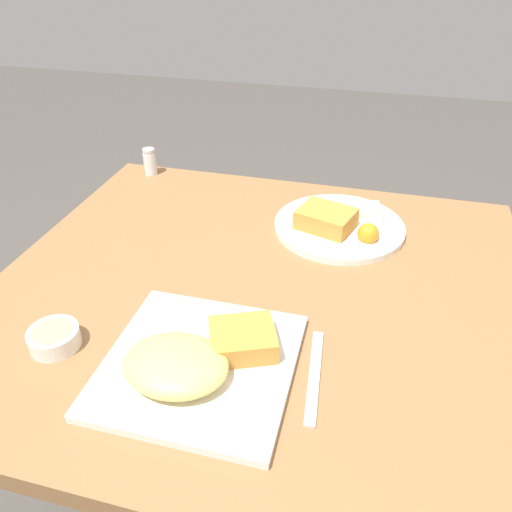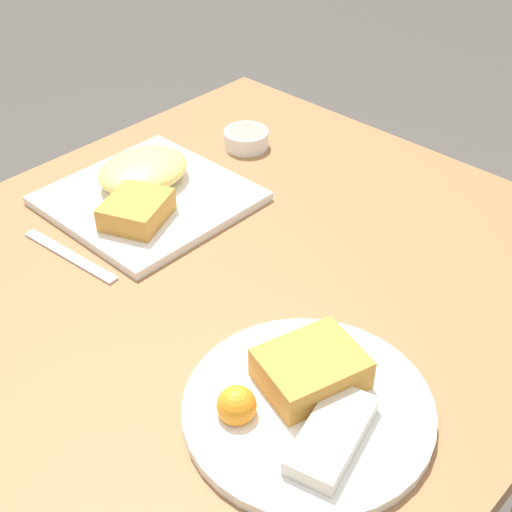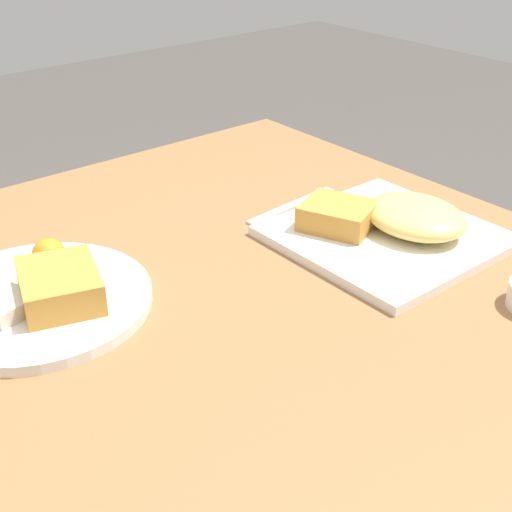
{
  "view_description": "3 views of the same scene",
  "coord_description": "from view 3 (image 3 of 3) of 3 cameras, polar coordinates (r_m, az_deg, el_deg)",
  "views": [
    {
      "loc": [
        0.17,
        -0.7,
        1.3
      ],
      "look_at": [
        -0.02,
        0.02,
        0.79
      ],
      "focal_mm": 35.0,
      "sensor_mm": 36.0,
      "label": 1
    },
    {
      "loc": [
        0.53,
        0.55,
        1.36
      ],
      "look_at": [
        -0.02,
        0.03,
        0.78
      ],
      "focal_mm": 50.0,
      "sensor_mm": 36.0,
      "label": 2
    },
    {
      "loc": [
        -0.61,
        0.49,
        1.22
      ],
      "look_at": [
        -0.04,
        0.02,
        0.8
      ],
      "focal_mm": 50.0,
      "sensor_mm": 36.0,
      "label": 3
    }
  ],
  "objects": [
    {
      "name": "plate_oval_far",
      "position": [
        0.9,
        -17.0,
        -2.99
      ],
      "size": [
        0.28,
        0.28,
        0.05
      ],
      "color": "white",
      "rests_on": "dining_table"
    },
    {
      "name": "dining_table",
      "position": [
        0.96,
        -0.61,
        -6.39
      ],
      "size": [
        0.98,
        0.89,
        0.74
      ],
      "color": "olive",
      "rests_on": "ground_plane"
    },
    {
      "name": "butter_knife",
      "position": [
        1.11,
        2.89,
        4.03
      ],
      "size": [
        0.03,
        0.18,
        0.0
      ],
      "rotation": [
        0.0,
        0.0,
        1.66
      ],
      "color": "silver",
      "rests_on": "dining_table"
    },
    {
      "name": "plate_square_near",
      "position": [
        1.02,
        10.7,
        2.38
      ],
      "size": [
        0.28,
        0.28,
        0.06
      ],
      "color": "white",
      "rests_on": "dining_table"
    }
  ]
}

